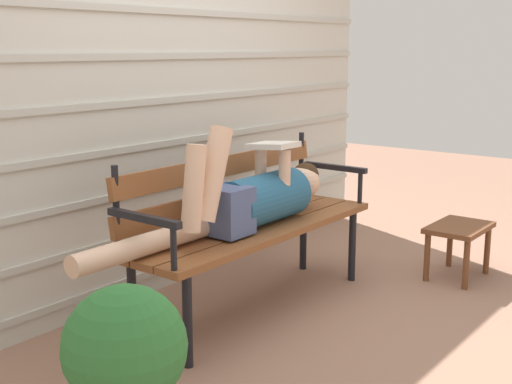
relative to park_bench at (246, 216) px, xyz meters
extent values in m
plane|color=#936B56|center=(0.00, -0.18, -0.51)|extent=(12.00, 12.00, 0.00)
cube|color=beige|center=(0.00, 0.60, 0.59)|extent=(4.05, 0.06, 2.21)
cube|color=#B7B7AD|center=(0.00, 0.56, -0.39)|extent=(4.05, 0.02, 0.04)
cube|color=#B7B7AD|center=(0.00, 0.56, -0.14)|extent=(4.05, 0.02, 0.04)
cube|color=#B7B7AD|center=(0.00, 0.56, 0.10)|extent=(4.05, 0.02, 0.04)
cube|color=#B7B7AD|center=(0.00, 0.56, 0.35)|extent=(4.05, 0.02, 0.04)
cube|color=#B7B7AD|center=(0.00, 0.56, 0.59)|extent=(4.05, 0.02, 0.04)
cube|color=#B7B7AD|center=(0.00, 0.56, 0.84)|extent=(4.05, 0.02, 0.04)
cube|color=#B7B7AD|center=(0.00, 0.56, 1.08)|extent=(4.05, 0.02, 0.04)
cube|color=brown|center=(0.00, -0.22, -0.06)|extent=(1.65, 0.14, 0.04)
cube|color=brown|center=(0.00, -0.07, -0.06)|extent=(1.65, 0.14, 0.04)
cube|color=brown|center=(0.00, 0.08, -0.06)|extent=(1.65, 0.14, 0.04)
cube|color=brown|center=(0.00, 0.16, 0.07)|extent=(1.58, 0.05, 0.11)
cube|color=brown|center=(0.00, 0.16, 0.26)|extent=(1.58, 0.05, 0.11)
cylinder|color=black|center=(-0.76, 0.16, 0.16)|extent=(0.03, 0.03, 0.40)
cylinder|color=black|center=(0.76, 0.16, 0.16)|extent=(0.03, 0.03, 0.40)
cylinder|color=black|center=(-0.72, -0.25, -0.29)|extent=(0.04, 0.04, 0.44)
cylinder|color=black|center=(0.72, -0.25, -0.29)|extent=(0.04, 0.04, 0.44)
cylinder|color=black|center=(-0.72, 0.11, -0.29)|extent=(0.04, 0.04, 0.44)
cylinder|color=black|center=(0.72, 0.11, -0.29)|extent=(0.04, 0.04, 0.44)
cube|color=black|center=(-0.80, -0.07, 0.16)|extent=(0.04, 0.43, 0.03)
cylinder|color=black|center=(-0.80, -0.25, 0.06)|extent=(0.03, 0.03, 0.20)
cube|color=black|center=(0.80, -0.07, 0.16)|extent=(0.04, 0.43, 0.03)
cylinder|color=black|center=(0.80, -0.25, 0.06)|extent=(0.03, 0.03, 0.20)
cylinder|color=#23567A|center=(0.07, -0.07, 0.10)|extent=(0.53, 0.27, 0.27)
cube|color=#475684|center=(-0.26, -0.07, 0.10)|extent=(0.20, 0.25, 0.24)
sphere|color=beige|center=(0.45, -0.07, 0.13)|extent=(0.19, 0.19, 0.19)
sphere|color=#382314|center=(0.47, -0.07, 0.16)|extent=(0.16, 0.16, 0.16)
cylinder|color=beige|center=(-0.41, -0.13, 0.31)|extent=(0.25, 0.11, 0.46)
cylinder|color=beige|center=(-0.54, -0.13, 0.26)|extent=(0.15, 0.09, 0.41)
cylinder|color=beige|center=(-0.74, -0.01, 0.02)|extent=(0.81, 0.10, 0.10)
cylinder|color=beige|center=(0.15, -0.15, 0.23)|extent=(0.06, 0.06, 0.26)
cylinder|color=beige|center=(0.15, 0.01, 0.23)|extent=(0.06, 0.06, 0.26)
cube|color=silver|center=(0.15, -0.07, 0.37)|extent=(0.19, 0.26, 0.05)
cube|color=brown|center=(1.17, -0.73, -0.19)|extent=(0.45, 0.30, 0.03)
cylinder|color=brown|center=(0.99, -0.86, -0.36)|extent=(0.04, 0.04, 0.30)
cylinder|color=brown|center=(1.35, -0.86, -0.36)|extent=(0.04, 0.04, 0.30)
cylinder|color=brown|center=(0.99, -0.61, -0.36)|extent=(0.04, 0.04, 0.30)
cylinder|color=brown|center=(1.35, -0.61, -0.36)|extent=(0.04, 0.04, 0.30)
sphere|color=#2D7033|center=(-1.32, -0.52, -0.12)|extent=(0.43, 0.43, 0.43)
camera|label=1|loc=(-2.75, -2.19, 0.89)|focal=47.42mm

